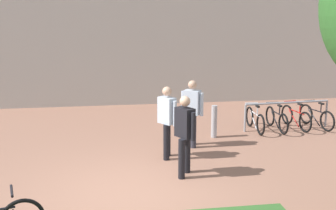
% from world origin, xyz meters
% --- Properties ---
extents(ground_plane, '(60.00, 60.00, 0.00)m').
position_xyz_m(ground_plane, '(0.00, 0.00, 0.00)').
color(ground_plane, '#936651').
extents(bike_rack_cluster, '(2.65, 1.64, 0.83)m').
position_xyz_m(bike_rack_cluster, '(4.86, 3.84, 0.35)').
color(bike_rack_cluster, '#99999E').
rests_on(bike_rack_cluster, ground).
extents(bollard_steel, '(0.16, 0.16, 0.90)m').
position_xyz_m(bollard_steel, '(2.54, 3.33, 0.45)').
color(bollard_steel, '#ADADB2').
rests_on(bollard_steel, ground).
extents(person_shirt_blue, '(0.51, 0.43, 1.72)m').
position_xyz_m(person_shirt_blue, '(1.77, 2.67, 0.98)').
color(person_shirt_blue, '#2D2D38').
rests_on(person_shirt_blue, ground).
extents(person_shirt_white, '(0.43, 0.51, 1.72)m').
position_xyz_m(person_shirt_white, '(1.01, 1.89, 0.98)').
color(person_shirt_white, black).
rests_on(person_shirt_white, ground).
extents(person_suited_navy, '(0.41, 0.54, 1.72)m').
position_xyz_m(person_suited_navy, '(1.22, 0.76, 0.98)').
color(person_suited_navy, black).
rests_on(person_suited_navy, ground).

